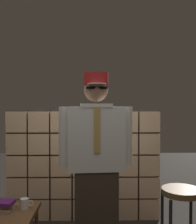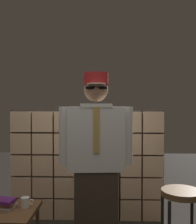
{
  "view_description": "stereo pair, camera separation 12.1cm",
  "coord_description": "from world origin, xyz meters",
  "views": [
    {
      "loc": [
        0.14,
        -1.99,
        1.46
      ],
      "look_at": [
        0.18,
        0.47,
        1.4
      ],
      "focal_mm": 41.84,
      "sensor_mm": 36.0,
      "label": 1
    },
    {
      "loc": [
        0.26,
        -1.99,
        1.46
      ],
      "look_at": [
        0.18,
        0.47,
        1.4
      ],
      "focal_mm": 41.84,
      "sensor_mm": 36.0,
      "label": 2
    }
  ],
  "objects": [
    {
      "name": "glass_block_wall",
      "position": [
        0.0,
        1.33,
        0.69
      ],
      "size": [
        1.99,
        0.1,
        1.43
      ],
      "color": "#E0B78C",
      "rests_on": "ground"
    },
    {
      "name": "standing_person",
      "position": [
        0.16,
        0.47,
        0.92
      ],
      "size": [
        0.71,
        0.31,
        1.77
      ],
      "rotation": [
        0.0,
        0.0,
        0.07
      ],
      "color": "#382D23",
      "rests_on": "ground"
    },
    {
      "name": "bar_stool",
      "position": [
        0.9,
        0.24,
        0.55
      ],
      "size": [
        0.34,
        0.34,
        0.74
      ],
      "color": "brown",
      "rests_on": "ground"
    },
    {
      "name": "side_table",
      "position": [
        -0.65,
        0.32,
        0.45
      ],
      "size": [
        0.52,
        0.52,
        0.51
      ],
      "color": "brown",
      "rests_on": "ground"
    },
    {
      "name": "book_stack",
      "position": [
        -0.68,
        0.35,
        0.56
      ],
      "size": [
        0.22,
        0.2,
        0.09
      ],
      "color": "gray",
      "rests_on": "side_table"
    },
    {
      "name": "coffee_mug",
      "position": [
        -0.5,
        0.38,
        0.56
      ],
      "size": [
        0.13,
        0.08,
        0.09
      ],
      "color": "silver",
      "rests_on": "side_table"
    }
  ]
}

